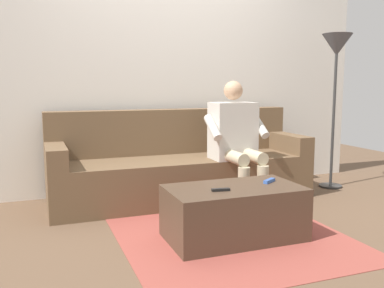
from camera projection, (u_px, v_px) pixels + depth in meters
name	position (u px, v px, depth m)	size (l,w,h in m)	color
ground_plane	(211.00, 221.00, 3.40)	(8.00, 8.00, 0.00)	brown
back_wall	(165.00, 71.00, 4.34)	(4.48, 0.06, 2.44)	silver
couch	(180.00, 167.00, 4.05)	(2.43, 0.75, 0.84)	brown
coffee_table	(234.00, 213.00, 2.99)	(0.95, 0.53, 0.37)	#4C3828
person_solo_seated	(236.00, 136.00, 3.82)	(0.54, 0.59, 1.12)	beige
remote_blue	(269.00, 181.00, 3.10)	(0.13, 0.03, 0.02)	#3860B7
remote_black	(221.00, 190.00, 2.85)	(0.12, 0.03, 0.02)	black
floor_rug	(225.00, 231.00, 3.15)	(1.57, 1.83, 0.01)	#9E473D
floor_lamp	(337.00, 56.00, 4.34)	(0.30, 0.30, 1.60)	#2D2D2D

